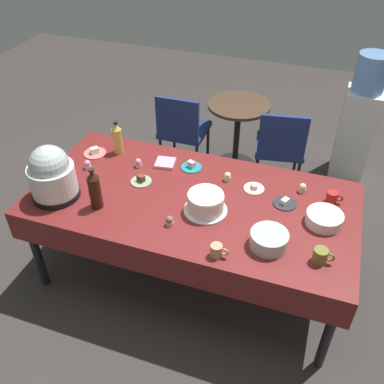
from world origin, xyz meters
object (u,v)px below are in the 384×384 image
at_px(slow_cooker, 52,174).
at_px(cupcake_rose, 227,177).
at_px(soda_bottle_cola, 95,190).
at_px(maroon_chair_right, 280,145).
at_px(round_cafe_table, 238,124).
at_px(dessert_plate_sage, 141,180).
at_px(dessert_plate_charcoal, 285,203).
at_px(cupcake_vanilla, 138,163).
at_px(dessert_plate_cream, 254,188).
at_px(potluck_table, 192,205).
at_px(cupcake_berry, 302,188).
at_px(coffee_mug_red, 332,197).
at_px(maroon_chair_left, 182,127).
at_px(soda_bottle_ginger_ale, 117,138).
at_px(glass_salad_bowl, 269,240).
at_px(water_cooler, 358,121).
at_px(cupcake_lemon, 87,165).
at_px(frosted_layer_cake, 206,203).
at_px(coffee_mug_tan, 217,251).
at_px(dessert_plate_coral, 95,152).
at_px(cupcake_mint, 170,221).
at_px(ceramic_snack_bowl, 324,218).
at_px(coffee_mug_olive, 321,256).
at_px(dessert_plate_teal, 191,166).

height_order(slow_cooker, cupcake_rose, slow_cooker).
relative_size(soda_bottle_cola, maroon_chair_right, 0.35).
bearing_deg(round_cafe_table, soda_bottle_cola, -105.86).
distance_m(dessert_plate_sage, round_cafe_table, 1.53).
distance_m(dessert_plate_charcoal, cupcake_vanilla, 1.10).
bearing_deg(dessert_plate_cream, potluck_table, -148.28).
xyz_separation_m(slow_cooker, cupcake_berry, (1.57, 0.59, -0.15)).
bearing_deg(coffee_mug_red, maroon_chair_left, 144.51).
bearing_deg(soda_bottle_ginger_ale, cupcake_rose, -5.17).
distance_m(slow_cooker, cupcake_berry, 1.69).
xyz_separation_m(glass_salad_bowl, cupcake_rose, (-0.40, 0.55, -0.02)).
bearing_deg(water_cooler, cupcake_lemon, -137.98).
xyz_separation_m(frosted_layer_cake, coffee_mug_tan, (0.18, -0.36, -0.02)).
bearing_deg(glass_salad_bowl, dessert_plate_coral, 159.61).
height_order(dessert_plate_charcoal, coffee_mug_red, coffee_mug_red).
bearing_deg(potluck_table, dessert_plate_coral, 163.26).
bearing_deg(maroon_chair_left, round_cafe_table, 24.26).
relative_size(coffee_mug_red, water_cooler, 0.09).
bearing_deg(dessert_plate_sage, soda_bottle_cola, -115.65).
bearing_deg(soda_bottle_ginger_ale, round_cafe_table, 59.92).
height_order(dessert_plate_cream, dessert_plate_sage, dessert_plate_sage).
relative_size(cupcake_berry, water_cooler, 0.05).
distance_m(glass_salad_bowl, maroon_chair_right, 1.61).
bearing_deg(slow_cooker, cupcake_mint, -1.42).
bearing_deg(dessert_plate_coral, round_cafe_table, 56.05).
height_order(frosted_layer_cake, round_cafe_table, frosted_layer_cake).
xyz_separation_m(dessert_plate_sage, cupcake_vanilla, (-0.10, 0.17, 0.02)).
relative_size(cupcake_rose, cupcake_lemon, 1.00).
xyz_separation_m(slow_cooker, coffee_mug_red, (1.78, 0.54, -0.14)).
height_order(dessert_plate_charcoal, soda_bottle_ginger_ale, soda_bottle_ginger_ale).
bearing_deg(coffee_mug_tan, round_cafe_table, 100.28).
distance_m(ceramic_snack_bowl, dessert_plate_cream, 0.53).
bearing_deg(dessert_plate_charcoal, maroon_chair_left, 135.02).
relative_size(glass_salad_bowl, maroon_chair_right, 0.27).
bearing_deg(dessert_plate_cream, coffee_mug_olive, -47.10).
bearing_deg(dessert_plate_sage, cupcake_lemon, 176.72).
bearing_deg(cupcake_mint, ceramic_snack_bowl, 20.03).
bearing_deg(dessert_plate_teal, coffee_mug_red, -3.93).
bearing_deg(soda_bottle_cola, dessert_plate_coral, 120.72).
height_order(slow_cooker, dessert_plate_cream, slow_cooker).
xyz_separation_m(potluck_table, soda_bottle_ginger_ale, (-0.73, 0.35, 0.19)).
distance_m(potluck_table, dessert_plate_sage, 0.41).
relative_size(slow_cooker, round_cafe_table, 0.54).
height_order(cupcake_lemon, round_cafe_table, cupcake_lemon).
bearing_deg(dessert_plate_charcoal, dessert_plate_cream, 158.24).
xyz_separation_m(slow_cooker, glass_salad_bowl, (1.45, 0.00, -0.13)).
xyz_separation_m(dessert_plate_charcoal, water_cooler, (0.45, 1.65, -0.17)).
bearing_deg(cupcake_berry, coffee_mug_tan, -116.78).
xyz_separation_m(slow_cooker, soda_bottle_cola, (0.32, -0.01, -0.04)).
bearing_deg(maroon_chair_left, dessert_plate_cream, -48.93).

